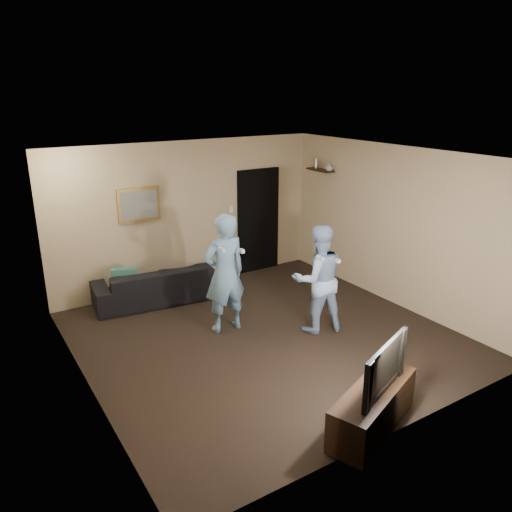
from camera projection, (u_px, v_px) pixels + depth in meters
ground at (265, 337)px, 7.26m from camera, size 5.00×5.00×0.00m
ceiling at (266, 156)px, 6.43m from camera, size 5.00×5.00×0.04m
wall_back at (189, 215)px, 8.85m from camera, size 5.00×0.04×2.60m
wall_front at (407, 320)px, 4.84m from camera, size 5.00×0.04×2.60m
wall_left at (79, 289)px, 5.58m from camera, size 0.04×5.00×2.60m
wall_right at (394, 226)px, 8.10m from camera, size 0.04×5.00×2.60m
sofa at (157, 284)px, 8.39m from camera, size 2.16×1.05×0.61m
throw_pillow at (125, 280)px, 8.07m from camera, size 0.43×0.26×0.41m
painting_frame at (139, 205)px, 8.28m from camera, size 0.72×0.05×0.57m
painting_canvas at (139, 205)px, 8.25m from camera, size 0.62×0.01×0.47m
doorway at (258, 221)px, 9.65m from camera, size 0.90×0.06×2.00m
light_switch at (231, 209)px, 9.26m from camera, size 0.08×0.02×0.12m
wall_shelf at (320, 170)px, 9.27m from camera, size 0.20×0.60×0.03m
shelf_vase at (329, 167)px, 9.04m from camera, size 0.17×0.17×0.15m
shelf_figurine at (316, 163)px, 9.34m from camera, size 0.06×0.06×0.18m
tv_console at (373, 408)px, 5.22m from camera, size 1.37×0.87×0.47m
television at (377, 366)px, 5.06m from camera, size 0.93×0.46×0.55m
wii_player_left at (225, 273)px, 7.21m from camera, size 0.66×0.51×1.78m
wii_player_right at (318, 279)px, 7.24m from camera, size 0.91×0.79×1.61m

